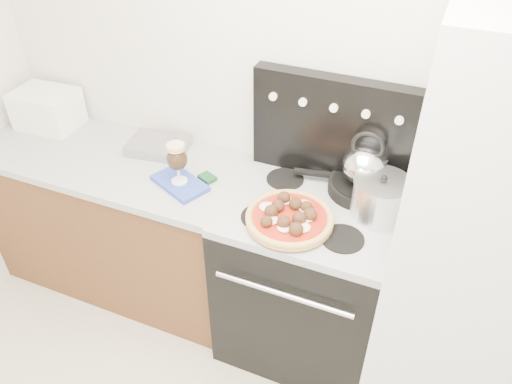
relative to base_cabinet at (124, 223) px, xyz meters
The scene contains 16 objects.
room_shell 1.59m from the base_cabinet, 41.46° to the right, with size 3.52×3.01×2.52m.
base_cabinet is the anchor object (origin of this frame).
countertop 0.45m from the base_cabinet, ahead, with size 1.48×0.63×0.04m, color #B1B1B2.
stove_body 1.11m from the base_cabinet, ahead, with size 0.76×0.65×0.88m, color black.
cooktop 1.20m from the base_cabinet, ahead, with size 0.76×0.65×0.04m, color #ADADB2.
backguard 1.35m from the base_cabinet, 12.75° to the left, with size 0.76×0.08×0.50m, color black.
fridge 1.88m from the base_cabinet, ahead, with size 0.64×0.68×1.90m, color silver.
toaster_oven 0.76m from the base_cabinet, 164.63° to the left, with size 0.33×0.24×0.21m, color white.
foil_sheet 0.56m from the base_cabinet, 32.59° to the left, with size 0.30×0.22×0.06m, color silver.
oven_mitt 0.68m from the base_cabinet, 10.38° to the right, with size 0.27×0.16×0.02m, color #2D46B2.
beer_glass 0.77m from the base_cabinet, 10.38° to the right, with size 0.10×0.10×0.21m, color black, non-canonical shape.
pizza_pan 1.17m from the base_cabinet, ahead, with size 0.35×0.35×0.01m, color black.
pizza 1.19m from the base_cabinet, ahead, with size 0.37×0.37×0.05m, color #E99750, non-canonical shape.
skillet 1.39m from the base_cabinet, ahead, with size 0.30×0.30×0.05m, color black.
tea_kettle 1.45m from the base_cabinet, ahead, with size 0.20×0.20×0.22m, color white, non-canonical shape.
stock_pot 1.50m from the base_cabinet, ahead, with size 0.24×0.24×0.17m, color silver.
Camera 1 is at (0.51, -0.50, 2.32)m, focal length 35.00 mm.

